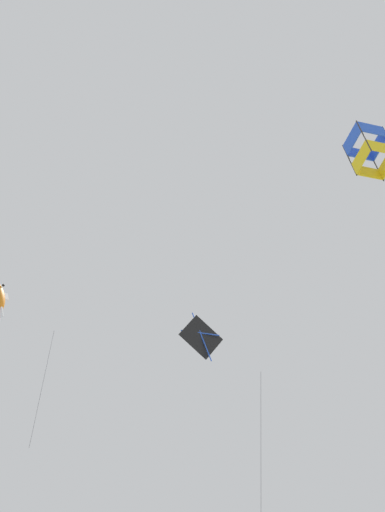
# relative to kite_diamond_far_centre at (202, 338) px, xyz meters

# --- Properties ---
(kite_diamond_far_centre) EXTENTS (3.14, 3.42, 9.93)m
(kite_diamond_far_centre) POSITION_rel_kite_diamond_far_centre_xyz_m (0.00, 0.00, 0.00)
(kite_diamond_far_centre) COLOR black
(kite_box_mid_left) EXTENTS (2.74, 2.70, 11.15)m
(kite_box_mid_left) POSITION_rel_kite_diamond_far_centre_xyz_m (-6.23, -5.62, 9.86)
(kite_box_mid_left) COLOR blue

